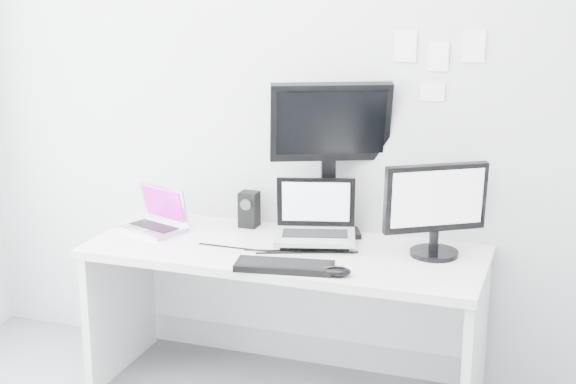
% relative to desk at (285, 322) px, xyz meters
% --- Properties ---
extents(back_wall, '(3.60, 0.00, 3.60)m').
position_rel_desk_xyz_m(back_wall, '(0.00, 0.35, 0.99)').
color(back_wall, silver).
rests_on(back_wall, ground).
extents(desk, '(1.80, 0.70, 0.73)m').
position_rel_desk_xyz_m(desk, '(0.00, 0.00, 0.00)').
color(desk, silver).
rests_on(desk, ground).
extents(macbook, '(0.36, 0.31, 0.22)m').
position_rel_desk_xyz_m(macbook, '(-0.69, 0.04, 0.48)').
color(macbook, '#A8A8AD').
rests_on(macbook, desk).
extents(speaker, '(0.11, 0.11, 0.17)m').
position_rel_desk_xyz_m(speaker, '(-0.28, 0.26, 0.45)').
color(speaker, black).
rests_on(speaker, desk).
extents(dell_laptop, '(0.43, 0.37, 0.30)m').
position_rel_desk_xyz_m(dell_laptop, '(0.12, 0.08, 0.52)').
color(dell_laptop, '#A2A5A8').
rests_on(dell_laptop, desk).
extents(rear_monitor, '(0.59, 0.41, 0.75)m').
position_rel_desk_xyz_m(rear_monitor, '(0.13, 0.26, 0.74)').
color(rear_monitor, black).
rests_on(rear_monitor, desk).
extents(samsung_monitor, '(0.51, 0.43, 0.43)m').
position_rel_desk_xyz_m(samsung_monitor, '(0.65, 0.12, 0.58)').
color(samsung_monitor, black).
rests_on(samsung_monitor, desk).
extents(keyboard, '(0.43, 0.21, 0.03)m').
position_rel_desk_xyz_m(keyboard, '(0.09, -0.26, 0.38)').
color(keyboard, black).
rests_on(keyboard, desk).
extents(mouse, '(0.13, 0.09, 0.04)m').
position_rel_desk_xyz_m(mouse, '(0.32, -0.27, 0.38)').
color(mouse, black).
rests_on(mouse, desk).
extents(wall_note_0, '(0.10, 0.00, 0.14)m').
position_rel_desk_xyz_m(wall_note_0, '(0.45, 0.34, 1.26)').
color(wall_note_0, white).
rests_on(wall_note_0, back_wall).
extents(wall_note_1, '(0.09, 0.00, 0.13)m').
position_rel_desk_xyz_m(wall_note_1, '(0.60, 0.34, 1.22)').
color(wall_note_1, white).
rests_on(wall_note_1, back_wall).
extents(wall_note_2, '(0.10, 0.00, 0.14)m').
position_rel_desk_xyz_m(wall_note_2, '(0.75, 0.34, 1.26)').
color(wall_note_2, white).
rests_on(wall_note_2, back_wall).
extents(wall_note_3, '(0.11, 0.00, 0.08)m').
position_rel_desk_xyz_m(wall_note_3, '(0.58, 0.34, 1.05)').
color(wall_note_3, white).
rests_on(wall_note_3, back_wall).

